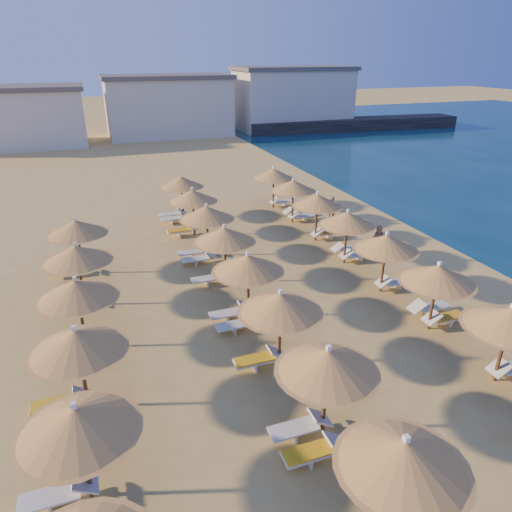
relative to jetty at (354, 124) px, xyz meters
name	(u,v)px	position (x,y,z in m)	size (l,w,h in m)	color
ground	(323,319)	(-26.89, -42.62, -0.75)	(220.00, 220.00, 0.00)	tan
jetty	(354,124)	(0.00, 0.00, 0.00)	(30.00, 4.00, 1.50)	black
hotel_blocks	(178,105)	(-23.62, 3.22, 2.95)	(50.23, 10.65, 8.10)	silver
parasol_row_east	(410,258)	(-23.39, -42.99, 1.55)	(2.83, 31.80, 2.83)	brown
parasol_row_west	(263,283)	(-29.62, -42.99, 1.55)	(2.83, 31.80, 2.83)	brown
parasol_row_inland	(77,314)	(-35.81, -42.99, 1.55)	(2.83, 18.93, 2.83)	brown
loungers	(297,324)	(-28.27, -43.09, -0.41)	(15.60, 29.55, 0.66)	silver
beachgoer_b	(379,241)	(-21.30, -37.97, 0.07)	(0.80, 0.62, 1.65)	tan
beachgoer_c	(331,210)	(-21.31, -32.88, 0.16)	(1.06, 0.44, 1.81)	tan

